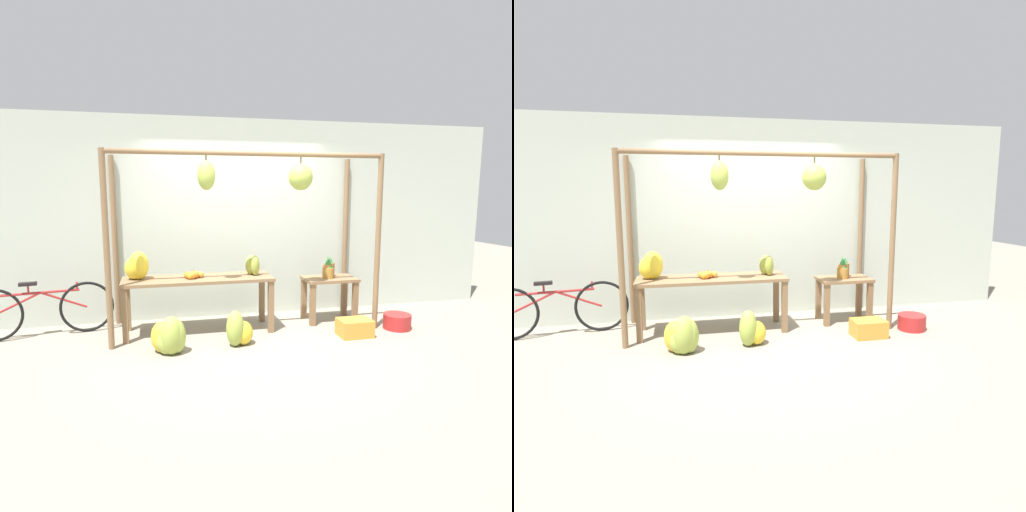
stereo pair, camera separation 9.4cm
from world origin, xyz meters
The scene contains 14 objects.
ground_plane centered at (0.00, 0.00, 0.00)m, with size 20.00×20.00×0.00m, color gray.
shop_wall_back centered at (0.00, 1.35, 1.40)m, with size 8.00×0.08×2.80m.
stall_awning centered at (0.08, 0.50, 1.61)m, with size 3.39×1.15×2.26m.
display_table_main centered at (-0.62, 0.66, 0.61)m, with size 1.89×0.59×0.71m.
display_table_side centered at (1.20, 0.73, 0.45)m, with size 0.72×0.46×0.61m.
banana_pile_on_table centered at (-1.36, 0.72, 0.87)m, with size 0.35×0.32×0.35m.
orange_pile centered at (-0.69, 0.62, 0.76)m, with size 0.25×0.20×0.09m.
pineapple_cluster centered at (1.18, 0.72, 0.73)m, with size 0.21×0.25×0.30m.
banana_pile_ground_left centered at (-1.01, -0.02, 0.19)m, with size 0.48×0.44×0.44m.
banana_pile_ground_right centered at (-0.21, 0.04, 0.19)m, with size 0.40×0.33×0.43m.
fruit_crate_white centered at (1.26, 0.04, 0.11)m, with size 0.41×0.29×0.22m.
blue_bucket centered at (1.94, 0.18, 0.10)m, with size 0.36×0.36×0.20m.
parked_bicycle centered at (-2.53, 0.89, 0.35)m, with size 1.69×0.31×0.70m.
papaya_pile centered at (0.10, 0.68, 0.84)m, with size 0.23×0.28×0.26m.
Camera 1 is at (-1.11, -4.70, 1.81)m, focal length 30.00 mm.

